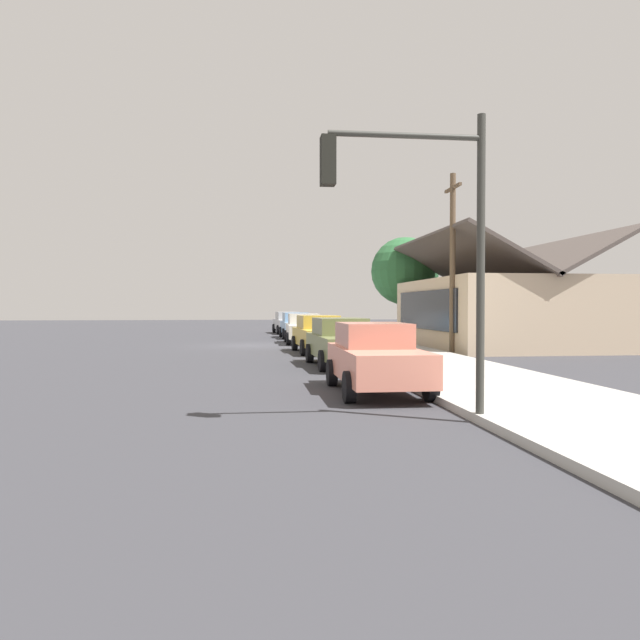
{
  "coord_description": "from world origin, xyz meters",
  "views": [
    {
      "loc": [
        30.88,
        -0.32,
        1.97
      ],
      "look_at": [
        0.45,
        3.37,
        1.29
      ],
      "focal_mm": 34.06,
      "sensor_mm": 36.0,
      "label": 1
    }
  ],
  "objects_px": {
    "car_olive": "(342,342)",
    "car_coral": "(376,357)",
    "traffic_light_main": "(420,215)",
    "car_silver": "(288,322)",
    "car_mustard": "(319,334)",
    "utility_pole_wooden": "(453,260)",
    "car_ivory": "(304,328)",
    "shade_tree": "(405,271)",
    "car_skyblue": "(296,325)",
    "fire_hydrant_red": "(342,337)"
  },
  "relations": [
    {
      "from": "shade_tree",
      "to": "utility_pole_wooden",
      "type": "xyz_separation_m",
      "value": [
        11.32,
        -0.98,
        -0.17
      ]
    },
    {
      "from": "car_silver",
      "to": "traffic_light_main",
      "type": "relative_size",
      "value": 0.92
    },
    {
      "from": "car_coral",
      "to": "shade_tree",
      "type": "xyz_separation_m",
      "value": [
        -22.08,
        6.55,
        3.29
      ]
    },
    {
      "from": "car_skyblue",
      "to": "fire_hydrant_red",
      "type": "relative_size",
      "value": 6.42
    },
    {
      "from": "car_ivory",
      "to": "traffic_light_main",
      "type": "bearing_deg",
      "value": 1.1
    },
    {
      "from": "car_mustard",
      "to": "traffic_light_main",
      "type": "bearing_deg",
      "value": -3.4
    },
    {
      "from": "car_olive",
      "to": "shade_tree",
      "type": "distance_m",
      "value": 17.47
    },
    {
      "from": "car_silver",
      "to": "traffic_light_main",
      "type": "distance_m",
      "value": 34.71
    },
    {
      "from": "shade_tree",
      "to": "traffic_light_main",
      "type": "distance_m",
      "value": 26.73
    },
    {
      "from": "car_ivory",
      "to": "car_olive",
      "type": "distance_m",
      "value": 12.5
    },
    {
      "from": "car_skyblue",
      "to": "car_coral",
      "type": "relative_size",
      "value": 1.04
    },
    {
      "from": "shade_tree",
      "to": "traffic_light_main",
      "type": "bearing_deg",
      "value": -14.38
    },
    {
      "from": "car_skyblue",
      "to": "shade_tree",
      "type": "xyz_separation_m",
      "value": [
        2.29,
        6.4,
        3.29
      ]
    },
    {
      "from": "car_coral",
      "to": "shade_tree",
      "type": "relative_size",
      "value": 0.71
    },
    {
      "from": "car_silver",
      "to": "fire_hydrant_red",
      "type": "relative_size",
      "value": 6.76
    },
    {
      "from": "car_ivory",
      "to": "traffic_light_main",
      "type": "height_order",
      "value": "traffic_light_main"
    },
    {
      "from": "car_ivory",
      "to": "shade_tree",
      "type": "bearing_deg",
      "value": 119.6
    },
    {
      "from": "car_mustard",
      "to": "car_coral",
      "type": "distance_m",
      "value": 12.15
    },
    {
      "from": "utility_pole_wooden",
      "to": "car_mustard",
      "type": "bearing_deg",
      "value": -104.34
    },
    {
      "from": "car_olive",
      "to": "utility_pole_wooden",
      "type": "bearing_deg",
      "value": 128.85
    },
    {
      "from": "car_ivory",
      "to": "fire_hydrant_red",
      "type": "bearing_deg",
      "value": 23.39
    },
    {
      "from": "car_ivory",
      "to": "utility_pole_wooden",
      "type": "relative_size",
      "value": 0.61
    },
    {
      "from": "traffic_light_main",
      "to": "utility_pole_wooden",
      "type": "bearing_deg",
      "value": 158.77
    },
    {
      "from": "car_skyblue",
      "to": "fire_hydrant_red",
      "type": "distance_m",
      "value": 9.51
    },
    {
      "from": "car_silver",
      "to": "car_ivory",
      "type": "xyz_separation_m",
      "value": [
        12.15,
        0.05,
        -0.0
      ]
    },
    {
      "from": "car_olive",
      "to": "car_coral",
      "type": "xyz_separation_m",
      "value": [
        6.15,
        -0.18,
        -0.0
      ]
    },
    {
      "from": "car_skyblue",
      "to": "utility_pole_wooden",
      "type": "xyz_separation_m",
      "value": [
        13.61,
        5.43,
        3.11
      ]
    },
    {
      "from": "car_mustard",
      "to": "car_coral",
      "type": "height_order",
      "value": "same"
    },
    {
      "from": "car_skyblue",
      "to": "car_ivory",
      "type": "bearing_deg",
      "value": -1.15
    },
    {
      "from": "car_olive",
      "to": "fire_hydrant_red",
      "type": "distance_m",
      "value": 8.94
    },
    {
      "from": "car_ivory",
      "to": "car_mustard",
      "type": "relative_size",
      "value": 0.97
    },
    {
      "from": "car_skyblue",
      "to": "traffic_light_main",
      "type": "height_order",
      "value": "traffic_light_main"
    },
    {
      "from": "car_mustard",
      "to": "car_olive",
      "type": "relative_size",
      "value": 0.96
    },
    {
      "from": "shade_tree",
      "to": "fire_hydrant_red",
      "type": "relative_size",
      "value": 8.68
    },
    {
      "from": "car_silver",
      "to": "car_skyblue",
      "type": "height_order",
      "value": "same"
    },
    {
      "from": "car_silver",
      "to": "car_mustard",
      "type": "distance_m",
      "value": 18.65
    },
    {
      "from": "car_skyblue",
      "to": "utility_pole_wooden",
      "type": "relative_size",
      "value": 0.61
    },
    {
      "from": "fire_hydrant_red",
      "to": "car_silver",
      "type": "bearing_deg",
      "value": -174.5
    },
    {
      "from": "car_coral",
      "to": "shade_tree",
      "type": "height_order",
      "value": "shade_tree"
    },
    {
      "from": "utility_pole_wooden",
      "to": "car_skyblue",
      "type": "bearing_deg",
      "value": -158.26
    },
    {
      "from": "car_olive",
      "to": "car_coral",
      "type": "height_order",
      "value": "same"
    },
    {
      "from": "car_mustard",
      "to": "utility_pole_wooden",
      "type": "relative_size",
      "value": 0.63
    },
    {
      "from": "car_skyblue",
      "to": "utility_pole_wooden",
      "type": "distance_m",
      "value": 14.98
    },
    {
      "from": "car_ivory",
      "to": "car_mustard",
      "type": "bearing_deg",
      "value": 2.02
    },
    {
      "from": "traffic_light_main",
      "to": "car_silver",
      "type": "bearing_deg",
      "value": 179.77
    },
    {
      "from": "car_mustard",
      "to": "car_ivory",
      "type": "bearing_deg",
      "value": 177.91
    },
    {
      "from": "fire_hydrant_red",
      "to": "car_skyblue",
      "type": "bearing_deg",
      "value": -171.37
    },
    {
      "from": "car_silver",
      "to": "car_skyblue",
      "type": "xyz_separation_m",
      "value": [
        6.43,
        0.1,
        -0.0
      ]
    },
    {
      "from": "car_coral",
      "to": "fire_hydrant_red",
      "type": "height_order",
      "value": "car_coral"
    },
    {
      "from": "car_skyblue",
      "to": "fire_hydrant_red",
      "type": "xyz_separation_m",
      "value": [
        9.4,
        1.43,
        -0.32
      ]
    }
  ]
}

